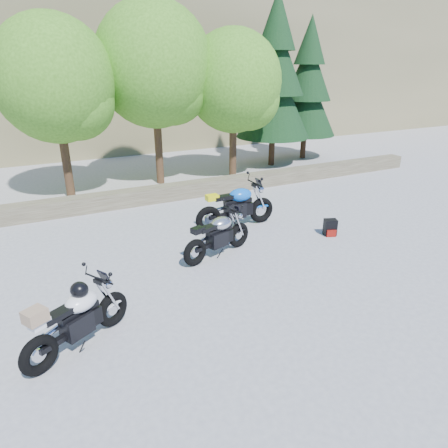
{
  "coord_description": "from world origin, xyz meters",
  "views": [
    {
      "loc": [
        -3.67,
        -6.71,
        4.18
      ],
      "look_at": [
        0.2,
        1.0,
        0.75
      ],
      "focal_mm": 32.0,
      "sensor_mm": 36.0,
      "label": 1
    }
  ],
  "objects_px": {
    "white_bike": "(76,318)",
    "backpack": "(330,228)",
    "silver_bike": "(218,236)",
    "blue_bike": "(236,207)"
  },
  "relations": [
    {
      "from": "silver_bike",
      "to": "backpack",
      "type": "bearing_deg",
      "value": -22.13
    },
    {
      "from": "silver_bike",
      "to": "backpack",
      "type": "distance_m",
      "value": 3.19
    },
    {
      "from": "blue_bike",
      "to": "backpack",
      "type": "bearing_deg",
      "value": -39.89
    },
    {
      "from": "white_bike",
      "to": "backpack",
      "type": "height_order",
      "value": "white_bike"
    },
    {
      "from": "silver_bike",
      "to": "blue_bike",
      "type": "relative_size",
      "value": 0.83
    },
    {
      "from": "blue_bike",
      "to": "silver_bike",
      "type": "bearing_deg",
      "value": -131.65
    },
    {
      "from": "blue_bike",
      "to": "white_bike",
      "type": "bearing_deg",
      "value": -144.11
    },
    {
      "from": "backpack",
      "to": "silver_bike",
      "type": "bearing_deg",
      "value": -162.87
    },
    {
      "from": "white_bike",
      "to": "backpack",
      "type": "relative_size",
      "value": 4.14
    },
    {
      "from": "silver_bike",
      "to": "backpack",
      "type": "relative_size",
      "value": 4.56
    }
  ]
}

